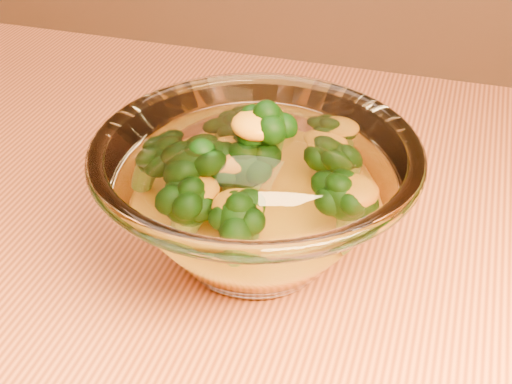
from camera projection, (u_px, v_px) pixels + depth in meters
glass_bowl at (256, 198)px, 0.48m from camera, size 0.22×0.22×0.10m
cheese_sauce at (256, 222)px, 0.49m from camera, size 0.12×0.12×0.03m
broccoli_heap at (250, 171)px, 0.48m from camera, size 0.16×0.14×0.08m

